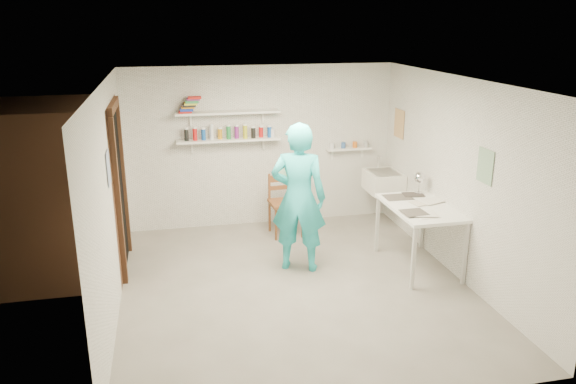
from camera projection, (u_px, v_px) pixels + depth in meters
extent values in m
cube|color=slate|center=(295.00, 287.00, 6.65)|extent=(4.00, 4.50, 0.02)
cube|color=silver|center=(296.00, 80.00, 5.93)|extent=(4.00, 4.50, 0.02)
cube|color=silver|center=(261.00, 147.00, 8.40)|extent=(4.00, 0.02, 2.40)
cube|color=silver|center=(365.00, 276.00, 4.18)|extent=(4.00, 0.02, 2.40)
cube|color=silver|center=(109.00, 202.00, 5.88)|extent=(0.02, 4.50, 2.40)
cube|color=silver|center=(459.00, 179.00, 6.70)|extent=(0.02, 4.50, 2.40)
cube|color=black|center=(119.00, 191.00, 6.92)|extent=(0.02, 0.90, 2.00)
cube|color=brown|center=(58.00, 191.00, 6.76)|extent=(1.40, 1.50, 2.10)
cube|color=brown|center=(113.00, 106.00, 6.61)|extent=(0.06, 1.05, 0.10)
cube|color=brown|center=(118.00, 203.00, 6.46)|extent=(0.06, 0.10, 2.00)
cube|color=brown|center=(123.00, 180.00, 7.39)|extent=(0.06, 0.10, 2.00)
cube|color=white|center=(229.00, 140.00, 8.13)|extent=(1.50, 0.22, 0.03)
cube|color=white|center=(228.00, 112.00, 8.01)|extent=(1.50, 0.22, 0.03)
cube|color=white|center=(349.00, 149.00, 8.61)|extent=(0.70, 0.14, 0.03)
cube|color=#334C7F|center=(109.00, 168.00, 5.82)|extent=(0.01, 0.28, 0.36)
cube|color=#995933|center=(399.00, 124.00, 8.27)|extent=(0.01, 0.34, 0.42)
cube|color=#3F724C|center=(485.00, 166.00, 6.09)|extent=(0.01, 0.30, 0.38)
cube|color=white|center=(384.00, 182.00, 8.38)|extent=(0.48, 0.60, 0.30)
imported|color=#29CAD1|center=(299.00, 198.00, 6.87)|extent=(0.80, 0.67, 1.87)
cylinder|color=beige|center=(288.00, 169.00, 6.95)|extent=(0.33, 0.16, 0.34)
cube|color=brown|center=(286.00, 203.00, 8.11)|extent=(0.48, 0.46, 0.97)
cube|color=white|center=(418.00, 237.00, 7.05)|extent=(0.73, 1.22, 0.82)
sphere|color=silver|center=(420.00, 178.00, 7.36)|extent=(0.15, 0.15, 0.15)
cylinder|color=black|center=(184.00, 135.00, 7.97)|extent=(0.06, 0.06, 0.17)
cylinder|color=red|center=(193.00, 135.00, 7.99)|extent=(0.06, 0.06, 0.17)
cylinder|color=blue|center=(202.00, 134.00, 8.02)|extent=(0.06, 0.06, 0.17)
cylinder|color=white|center=(211.00, 134.00, 8.05)|extent=(0.06, 0.06, 0.17)
cylinder|color=orange|center=(220.00, 134.00, 8.07)|extent=(0.06, 0.06, 0.17)
cylinder|color=#268C3F|center=(229.00, 133.00, 8.10)|extent=(0.06, 0.06, 0.17)
cylinder|color=#8C268C|center=(237.00, 133.00, 8.12)|extent=(0.06, 0.06, 0.17)
cylinder|color=gold|center=(246.00, 132.00, 8.15)|extent=(0.06, 0.06, 0.17)
cylinder|color=black|center=(255.00, 132.00, 8.18)|extent=(0.06, 0.06, 0.17)
cylinder|color=red|center=(263.00, 132.00, 8.20)|extent=(0.06, 0.06, 0.17)
cylinder|color=blue|center=(272.00, 131.00, 8.23)|extent=(0.06, 0.06, 0.17)
cube|color=red|center=(185.00, 112.00, 7.88)|extent=(0.18, 0.14, 0.03)
cube|color=#1933A5|center=(187.00, 110.00, 7.87)|extent=(0.18, 0.14, 0.03)
cube|color=orange|center=(188.00, 108.00, 7.87)|extent=(0.18, 0.14, 0.03)
cube|color=black|center=(189.00, 106.00, 7.86)|extent=(0.18, 0.14, 0.03)
cube|color=yellow|center=(191.00, 104.00, 7.86)|extent=(0.18, 0.14, 0.03)
cube|color=#338C4C|center=(192.00, 102.00, 7.86)|extent=(0.18, 0.14, 0.03)
cube|color=#8C3F8C|center=(193.00, 100.00, 7.85)|extent=(0.18, 0.14, 0.03)
cube|color=red|center=(195.00, 98.00, 7.85)|extent=(0.18, 0.14, 0.03)
cylinder|color=silver|center=(336.00, 146.00, 8.55)|extent=(0.07, 0.07, 0.09)
cylinder|color=#335999|center=(345.00, 145.00, 8.58)|extent=(0.07, 0.07, 0.09)
cylinder|color=orange|center=(353.00, 145.00, 8.61)|extent=(0.07, 0.07, 0.09)
cylinder|color=#999999|center=(362.00, 144.00, 8.64)|extent=(0.07, 0.07, 0.09)
cube|color=silver|center=(421.00, 206.00, 6.93)|extent=(0.30, 0.22, 0.00)
cube|color=#4C4742|center=(421.00, 206.00, 6.93)|extent=(0.30, 0.22, 0.00)
cube|color=beige|center=(421.00, 205.00, 6.93)|extent=(0.30, 0.22, 0.00)
cube|color=#383330|center=(421.00, 205.00, 6.93)|extent=(0.30, 0.22, 0.00)
cube|color=silver|center=(421.00, 205.00, 6.93)|extent=(0.30, 0.22, 0.00)
cube|color=silver|center=(421.00, 204.00, 6.93)|extent=(0.30, 0.22, 0.00)
cube|color=#4C4742|center=(421.00, 204.00, 6.92)|extent=(0.30, 0.22, 0.00)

